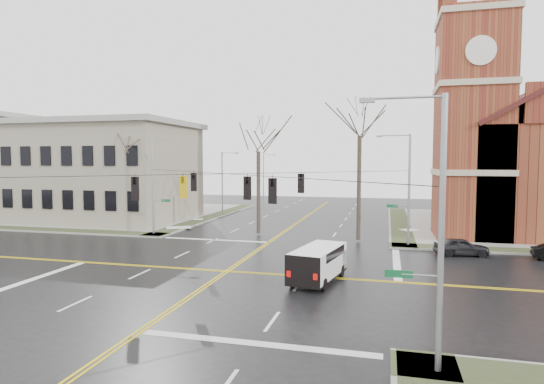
% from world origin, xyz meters
% --- Properties ---
extents(ground, '(120.00, 120.00, 0.00)m').
position_xyz_m(ground, '(0.00, 0.00, 0.00)').
color(ground, black).
rests_on(ground, ground).
extents(sidewalks, '(80.00, 80.00, 0.17)m').
position_xyz_m(sidewalks, '(0.00, 0.00, 0.08)').
color(sidewalks, gray).
rests_on(sidewalks, ground).
extents(road_markings, '(100.00, 100.00, 0.01)m').
position_xyz_m(road_markings, '(0.00, 0.00, 0.01)').
color(road_markings, gold).
rests_on(road_markings, ground).
extents(church, '(24.28, 27.48, 27.50)m').
position_xyz_m(church, '(24.76, 24.78, 8.43)').
color(church, maroon).
rests_on(church, ground).
extents(civic_building_a, '(18.00, 14.00, 11.00)m').
position_xyz_m(civic_building_a, '(-22.00, 20.00, 5.50)').
color(civic_building_a, gray).
rests_on(civic_building_a, ground).
extents(signal_pole_ne, '(2.75, 0.22, 9.00)m').
position_xyz_m(signal_pole_ne, '(11.32, 11.50, 4.95)').
color(signal_pole_ne, gray).
rests_on(signal_pole_ne, ground).
extents(signal_pole_nw, '(2.75, 0.22, 9.00)m').
position_xyz_m(signal_pole_nw, '(-11.32, 11.50, 4.95)').
color(signal_pole_nw, gray).
rests_on(signal_pole_nw, ground).
extents(signal_pole_se, '(2.75, 0.22, 9.00)m').
position_xyz_m(signal_pole_se, '(11.32, -11.50, 4.95)').
color(signal_pole_se, gray).
rests_on(signal_pole_se, ground).
extents(span_wires, '(23.02, 23.02, 0.03)m').
position_xyz_m(span_wires, '(0.00, 0.00, 6.20)').
color(span_wires, black).
rests_on(span_wires, ground).
extents(traffic_signals, '(8.21, 8.26, 1.30)m').
position_xyz_m(traffic_signals, '(-0.00, -0.67, 5.45)').
color(traffic_signals, black).
rests_on(traffic_signals, ground).
extents(streetlight_north_a, '(2.30, 0.20, 8.00)m').
position_xyz_m(streetlight_north_a, '(-10.65, 28.00, 4.47)').
color(streetlight_north_a, gray).
rests_on(streetlight_north_a, ground).
extents(streetlight_north_b, '(2.30, 0.20, 8.00)m').
position_xyz_m(streetlight_north_b, '(-10.65, 48.00, 4.47)').
color(streetlight_north_b, gray).
rests_on(streetlight_north_b, ground).
extents(cargo_van, '(2.94, 5.48, 1.98)m').
position_xyz_m(cargo_van, '(6.01, -0.76, 1.17)').
color(cargo_van, white).
rests_on(cargo_van, ground).
extents(parked_car_a, '(4.05, 2.10, 1.32)m').
position_xyz_m(parked_car_a, '(15.16, 8.84, 0.66)').
color(parked_car_a, black).
rests_on(parked_car_a, ground).
extents(tree_nw_far, '(4.00, 4.00, 11.05)m').
position_xyz_m(tree_nw_far, '(-13.92, 13.26, 8.01)').
color(tree_nw_far, '#31261F').
rests_on(tree_nw_far, ground).
extents(tree_nw_near, '(4.00, 4.00, 11.56)m').
position_xyz_m(tree_nw_near, '(-1.94, 14.04, 8.37)').
color(tree_nw_near, '#31261F').
rests_on(tree_nw_near, ground).
extents(tree_ne, '(4.00, 4.00, 13.48)m').
position_xyz_m(tree_ne, '(7.42, 12.77, 9.73)').
color(tree_ne, '#31261F').
rests_on(tree_ne, ground).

